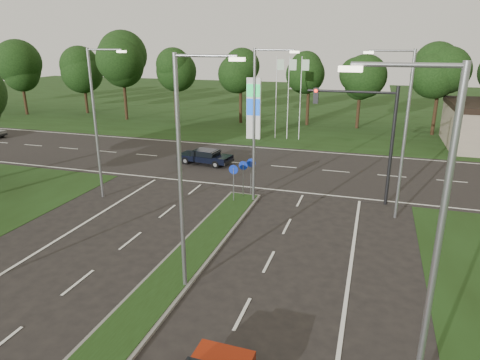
% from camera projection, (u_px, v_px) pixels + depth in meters
% --- Properties ---
extents(verge_far, '(160.00, 50.00, 0.02)m').
position_uv_depth(verge_far, '(321.00, 109.00, 61.73)').
color(verge_far, black).
rests_on(verge_far, ground).
extents(cross_road, '(160.00, 12.00, 0.02)m').
position_uv_depth(cross_road, '(271.00, 166.00, 33.62)').
color(cross_road, black).
rests_on(cross_road, ground).
extents(median_kerb, '(2.00, 26.00, 0.12)m').
position_uv_depth(median_kerb, '(142.00, 311.00, 15.46)').
color(median_kerb, slate).
rests_on(median_kerb, ground).
extents(streetlight_median_near, '(2.53, 0.22, 9.00)m').
position_uv_depth(streetlight_median_near, '(185.00, 165.00, 15.43)').
color(streetlight_median_near, gray).
rests_on(streetlight_median_near, ground).
extents(streetlight_median_far, '(2.53, 0.22, 9.00)m').
position_uv_depth(streetlight_median_far, '(257.00, 119.00, 24.50)').
color(streetlight_median_far, gray).
rests_on(streetlight_median_far, ground).
extents(streetlight_left_far, '(2.53, 0.22, 9.00)m').
position_uv_depth(streetlight_left_far, '(97.00, 117.00, 25.35)').
color(streetlight_left_far, gray).
rests_on(streetlight_left_far, ground).
extents(streetlight_right_far, '(2.53, 0.22, 9.00)m').
position_uv_depth(streetlight_right_far, '(402.00, 127.00, 22.27)').
color(streetlight_right_far, gray).
rests_on(streetlight_right_far, ground).
extents(streetlight_right_near, '(2.53, 0.22, 9.00)m').
position_uv_depth(streetlight_right_near, '(429.00, 242.00, 9.58)').
color(streetlight_right_near, gray).
rests_on(streetlight_right_near, ground).
extents(traffic_signal, '(5.10, 0.42, 7.00)m').
position_uv_depth(traffic_signal, '(370.00, 127.00, 24.68)').
color(traffic_signal, black).
rests_on(traffic_signal, ground).
extents(median_signs, '(1.16, 1.76, 2.38)m').
position_uv_depth(median_signs, '(243.00, 172.00, 26.19)').
color(median_signs, gray).
rests_on(median_signs, ground).
extents(gas_pylon, '(5.80, 1.26, 8.00)m').
position_uv_depth(gas_pylon, '(256.00, 107.00, 41.91)').
color(gas_pylon, silver).
rests_on(gas_pylon, ground).
extents(treeline_far, '(6.00, 6.00, 9.90)m').
position_uv_depth(treeline_far, '(308.00, 66.00, 45.92)').
color(treeline_far, black).
rests_on(treeline_far, ground).
extents(navy_sedan, '(4.38, 2.22, 1.16)m').
position_uv_depth(navy_sedan, '(205.00, 156.00, 33.97)').
color(navy_sedan, black).
rests_on(navy_sedan, ground).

